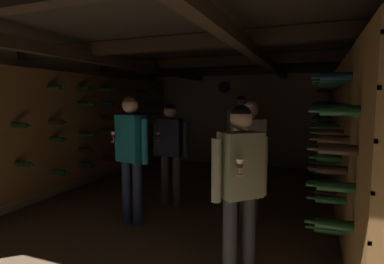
{
  "coord_description": "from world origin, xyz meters",
  "views": [
    {
      "loc": [
        1.71,
        -4.3,
        1.61
      ],
      "look_at": [
        -0.07,
        0.19,
        1.1
      ],
      "focal_mm": 29.06,
      "sensor_mm": 36.0,
      "label": 1
    }
  ],
  "objects": [
    {
      "name": "person_guest_mid_right",
      "position": [
        0.97,
        -0.43,
        0.96
      ],
      "size": [
        0.37,
        0.46,
        1.59
      ],
      "color": "#4C473D",
      "rests_on": "ground_plane"
    },
    {
      "name": "room_shell",
      "position": [
        0.0,
        0.28,
        1.41
      ],
      "size": [
        4.72,
        6.52,
        2.41
      ],
      "color": "tan",
      "rests_on": "ground_plane"
    },
    {
      "name": "ground_plane",
      "position": [
        0.0,
        0.0,
        0.0
      ],
      "size": [
        8.4,
        8.4,
        0.0
      ],
      "primitive_type": "plane",
      "color": "#8C7051"
    },
    {
      "name": "person_guest_near_left",
      "position": [
        -0.44,
        -0.97,
        1.0
      ],
      "size": [
        0.53,
        0.33,
        1.66
      ],
      "color": "#232D4C",
      "rests_on": "ground_plane"
    },
    {
      "name": "person_guest_rear_center",
      "position": [
        0.42,
        1.46,
        1.02
      ],
      "size": [
        0.54,
        0.33,
        1.68
      ],
      "color": "brown",
      "rests_on": "ground_plane"
    },
    {
      "name": "wine_crate_stack",
      "position": [
        0.14,
        2.01,
        0.45
      ],
      "size": [
        0.52,
        0.35,
        0.9
      ],
      "color": "brown",
      "rests_on": "ground_plane"
    },
    {
      "name": "person_guest_near_right",
      "position": [
        1.14,
        -1.75,
        0.94
      ],
      "size": [
        0.4,
        0.45,
        1.56
      ],
      "color": "#2D2D33",
      "rests_on": "ground_plane"
    },
    {
      "name": "person_host_center",
      "position": [
        -0.28,
        -0.15,
        0.92
      ],
      "size": [
        0.54,
        0.35,
        1.55
      ],
      "color": "#4C473D",
      "rests_on": "ground_plane"
    },
    {
      "name": "display_bottle",
      "position": [
        0.14,
        2.06,
        1.04
      ],
      "size": [
        0.08,
        0.08,
        0.35
      ],
      "color": "#194723",
      "rests_on": "wine_crate_stack"
    }
  ]
}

